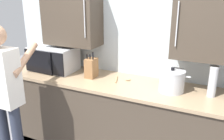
{
  "coord_description": "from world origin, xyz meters",
  "views": [
    {
      "loc": [
        0.91,
        -1.59,
        1.93
      ],
      "look_at": [
        -0.15,
        0.66,
        1.1
      ],
      "focal_mm": 38.76,
      "sensor_mm": 36.0,
      "label": 1
    }
  ],
  "objects_px": {
    "microwave_oven": "(52,58)",
    "stock_pot": "(172,81)",
    "person_figure": "(4,90)",
    "knife_block": "(91,68)",
    "thermos_flask": "(213,81)",
    "wooden_spoon": "(123,79)"
  },
  "relations": [
    {
      "from": "microwave_oven",
      "to": "thermos_flask",
      "type": "relative_size",
      "value": 1.88
    },
    {
      "from": "wooden_spoon",
      "to": "person_figure",
      "type": "bearing_deg",
      "value": -138.83
    },
    {
      "from": "thermos_flask",
      "to": "person_figure",
      "type": "height_order",
      "value": "person_figure"
    },
    {
      "from": "microwave_oven",
      "to": "thermos_flask",
      "type": "distance_m",
      "value": 1.9
    },
    {
      "from": "thermos_flask",
      "to": "microwave_oven",
      "type": "bearing_deg",
      "value": -179.84
    },
    {
      "from": "microwave_oven",
      "to": "stock_pot",
      "type": "bearing_deg",
      "value": -1.32
    },
    {
      "from": "wooden_spoon",
      "to": "knife_block",
      "type": "bearing_deg",
      "value": -170.36
    },
    {
      "from": "stock_pot",
      "to": "wooden_spoon",
      "type": "bearing_deg",
      "value": 172.4
    },
    {
      "from": "microwave_oven",
      "to": "knife_block",
      "type": "relative_size",
      "value": 1.83
    },
    {
      "from": "microwave_oven",
      "to": "knife_block",
      "type": "distance_m",
      "value": 0.59
    },
    {
      "from": "knife_block",
      "to": "wooden_spoon",
      "type": "distance_m",
      "value": 0.39
    },
    {
      "from": "microwave_oven",
      "to": "knife_block",
      "type": "height_order",
      "value": "knife_block"
    },
    {
      "from": "knife_block",
      "to": "thermos_flask",
      "type": "height_order",
      "value": "knife_block"
    },
    {
      "from": "thermos_flask",
      "to": "person_figure",
      "type": "bearing_deg",
      "value": -157.3
    },
    {
      "from": "thermos_flask",
      "to": "wooden_spoon",
      "type": "bearing_deg",
      "value": 177.87
    },
    {
      "from": "stock_pot",
      "to": "microwave_oven",
      "type": "bearing_deg",
      "value": 178.68
    },
    {
      "from": "stock_pot",
      "to": "thermos_flask",
      "type": "xyz_separation_m",
      "value": [
        0.38,
        0.04,
        0.04
      ]
    },
    {
      "from": "microwave_oven",
      "to": "person_figure",
      "type": "bearing_deg",
      "value": -88.37
    },
    {
      "from": "microwave_oven",
      "to": "stock_pot",
      "type": "height_order",
      "value": "microwave_oven"
    },
    {
      "from": "microwave_oven",
      "to": "wooden_spoon",
      "type": "distance_m",
      "value": 0.97
    },
    {
      "from": "knife_block",
      "to": "thermos_flask",
      "type": "distance_m",
      "value": 1.31
    },
    {
      "from": "person_figure",
      "to": "stock_pot",
      "type": "bearing_deg",
      "value": 26.38
    }
  ]
}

